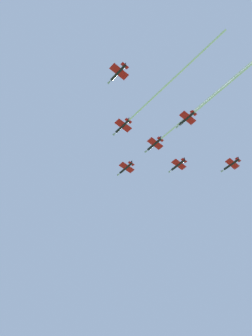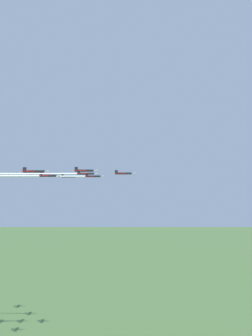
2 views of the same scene
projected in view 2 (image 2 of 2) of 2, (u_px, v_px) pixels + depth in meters
jet_lead at (124, 173)px, 166.84m from camera, size 11.03×8.63×2.36m
jet_port_inner at (60, 176)px, 185.83m from camera, size 59.46×30.61×2.36m
jet_starboard_inner at (85, 171)px, 148.29m from camera, size 11.03×8.63×2.36m
jet_port_outer at (47, 174)px, 167.17m from camera, size 62.04×31.88×2.36m
jet_starboard_outer at (69, 177)px, 204.58m from camera, size 11.03×8.63×2.36m
jet_center_rear at (34, 171)px, 129.63m from camera, size 11.03×8.63×2.36m
jet_port_trail at (0, 176)px, 167.31m from camera, size 71.56×36.57×2.36m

